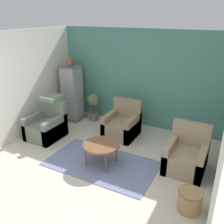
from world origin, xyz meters
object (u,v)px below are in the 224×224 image
at_px(birdcage, 72,94).
at_px(wicker_basket, 190,200).
at_px(armchair_middle, 122,125).
at_px(potted_plant, 93,104).
at_px(parrot, 70,62).
at_px(armchair_left, 47,127).
at_px(coffee_table, 101,146).
at_px(armchair_right, 186,156).

bearing_deg(birdcage, wicker_basket, -29.67).
relative_size(armchair_middle, potted_plant, 1.13).
bearing_deg(potted_plant, birdcage, -164.78).
xyz_separation_m(parrot, wicker_basket, (3.71, -2.12, -1.42)).
bearing_deg(parrot, armchair_middle, -11.00).
height_order(armchair_left, armchair_middle, same).
distance_m(coffee_table, wicker_basket, 1.89).
distance_m(coffee_table, armchair_middle, 1.34).
xyz_separation_m(armchair_left, potted_plant, (0.45, 1.42, 0.20)).
distance_m(armchair_middle, potted_plant, 1.24).
distance_m(armchair_right, armchair_middle, 1.84).
relative_size(parrot, potted_plant, 0.31).
height_order(birdcage, parrot, parrot).
bearing_deg(armchair_right, parrot, 163.13).
xyz_separation_m(armchair_right, armchair_middle, (-1.70, 0.70, 0.00)).
height_order(armchair_right, parrot, parrot).
xyz_separation_m(armchair_left, parrot, (-0.14, 1.27, 1.32)).
relative_size(coffee_table, armchair_right, 0.83).
height_order(armchair_middle, wicker_basket, armchair_middle).
bearing_deg(potted_plant, parrot, -164.95).
relative_size(potted_plant, wicker_basket, 2.04).
relative_size(armchair_left, armchair_right, 1.00).
xyz_separation_m(birdcage, potted_plant, (0.59, 0.16, -0.25)).
bearing_deg(armchair_right, armchair_middle, 157.54).
bearing_deg(armchair_middle, birdcage, 169.06).
xyz_separation_m(birdcage, wicker_basket, (3.71, -2.12, -0.54)).
distance_m(armchair_middle, birdcage, 1.80).
distance_m(armchair_left, parrot, 1.84).
bearing_deg(armchair_left, coffee_table, -12.54).
bearing_deg(potted_plant, armchair_right, -22.91).
relative_size(coffee_table, wicker_basket, 1.91).
bearing_deg(birdcage, potted_plant, 15.22).
bearing_deg(coffee_table, birdcage, 138.94).
bearing_deg(armchair_right, potted_plant, 157.09).
bearing_deg(birdcage, armchair_left, -83.50).
xyz_separation_m(armchair_right, wicker_basket, (0.30, -1.08, -0.09)).
xyz_separation_m(armchair_left, armchair_middle, (1.57, 0.93, 0.00)).
xyz_separation_m(birdcage, parrot, (-0.00, 0.00, 0.88)).
bearing_deg(coffee_table, armchair_middle, 97.92).
relative_size(armchair_middle, parrot, 3.64).
height_order(armchair_left, wicker_basket, armchair_left).
bearing_deg(parrot, wicker_basket, -29.70).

